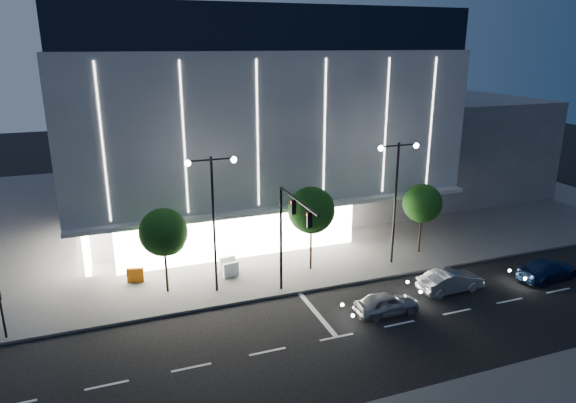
# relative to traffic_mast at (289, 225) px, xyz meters

# --- Properties ---
(ground) EXTENTS (160.00, 160.00, 0.00)m
(ground) POSITION_rel_traffic_mast_xyz_m (-1.00, -3.34, -5.03)
(ground) COLOR black
(ground) RESTS_ON ground
(sidewalk_museum) EXTENTS (70.00, 40.00, 0.15)m
(sidewalk_museum) POSITION_rel_traffic_mast_xyz_m (4.00, 20.66, -4.95)
(sidewalk_museum) COLOR #474747
(sidewalk_museum) RESTS_ON ground
(museum) EXTENTS (30.00, 25.80, 18.00)m
(museum) POSITION_rel_traffic_mast_xyz_m (1.98, 18.97, 4.25)
(museum) COLOR #4C4C51
(museum) RESTS_ON ground
(annex_building) EXTENTS (16.00, 20.00, 10.00)m
(annex_building) POSITION_rel_traffic_mast_xyz_m (25.00, 20.66, -0.03)
(annex_building) COLOR #4C4C51
(annex_building) RESTS_ON ground
(traffic_mast) EXTENTS (0.33, 5.89, 7.07)m
(traffic_mast) POSITION_rel_traffic_mast_xyz_m (0.00, 0.00, 0.00)
(traffic_mast) COLOR black
(traffic_mast) RESTS_ON ground
(street_lamp_west) EXTENTS (3.16, 0.36, 9.00)m
(street_lamp_west) POSITION_rel_traffic_mast_xyz_m (-4.00, 2.66, 0.93)
(street_lamp_west) COLOR black
(street_lamp_west) RESTS_ON ground
(street_lamp_east) EXTENTS (3.16, 0.36, 9.00)m
(street_lamp_east) POSITION_rel_traffic_mast_xyz_m (9.00, 2.66, 0.93)
(street_lamp_east) COLOR black
(street_lamp_east) RESTS_ON ground
(ped_signal_far) EXTENTS (0.22, 0.24, 3.00)m
(ped_signal_far) POSITION_rel_traffic_mast_xyz_m (-16.00, 1.16, -3.14)
(ped_signal_far) COLOR black
(ped_signal_far) RESTS_ON ground
(tree_left) EXTENTS (3.02, 3.02, 5.72)m
(tree_left) POSITION_rel_traffic_mast_xyz_m (-6.97, 3.68, -0.99)
(tree_left) COLOR black
(tree_left) RESTS_ON ground
(tree_mid) EXTENTS (3.25, 3.25, 6.15)m
(tree_mid) POSITION_rel_traffic_mast_xyz_m (3.03, 3.68, -0.69)
(tree_mid) COLOR black
(tree_mid) RESTS_ON ground
(tree_right) EXTENTS (2.91, 2.91, 5.51)m
(tree_right) POSITION_rel_traffic_mast_xyz_m (12.03, 3.68, -1.14)
(tree_right) COLOR black
(tree_right) RESTS_ON ground
(car_lead) EXTENTS (3.96, 1.60, 1.35)m
(car_lead) POSITION_rel_traffic_mast_xyz_m (4.88, -3.52, -4.35)
(car_lead) COLOR #9A9BA1
(car_lead) RESTS_ON ground
(car_second) EXTENTS (4.46, 1.69, 1.45)m
(car_second) POSITION_rel_traffic_mast_xyz_m (10.30, -2.41, -4.30)
(car_second) COLOR #B0B4B8
(car_second) RESTS_ON ground
(car_third) EXTENTS (4.90, 2.46, 1.37)m
(car_third) POSITION_rel_traffic_mast_xyz_m (17.67, -3.17, -4.34)
(car_third) COLOR #15294F
(car_third) RESTS_ON ground
(barrier_a) EXTENTS (1.13, 0.48, 1.00)m
(barrier_a) POSITION_rel_traffic_mast_xyz_m (-8.82, 5.77, -4.38)
(barrier_a) COLOR orange
(barrier_a) RESTS_ON sidewalk_museum
(barrier_b) EXTENTS (1.13, 0.43, 1.00)m
(barrier_b) POSITION_rel_traffic_mast_xyz_m (-2.61, 4.39, -4.38)
(barrier_b) COLOR white
(barrier_b) RESTS_ON sidewalk_museum
(barrier_d) EXTENTS (1.13, 0.41, 1.00)m
(barrier_d) POSITION_rel_traffic_mast_xyz_m (-2.58, 5.46, -4.38)
(barrier_d) COLOR silver
(barrier_d) RESTS_ON sidewalk_museum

